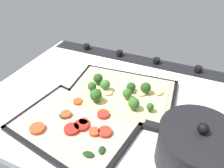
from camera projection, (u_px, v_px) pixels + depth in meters
The scene contains 7 objects.
ground_plane at pixel (111, 102), 71.52cm from camera, with size 82.85×63.44×3.00cm, color white.
stove_control_panel at pixel (137, 59), 91.20cm from camera, with size 79.54×7.00×2.60cm.
baking_tray_front at pixel (121, 94), 71.98cm from camera, with size 37.43×28.34×1.30cm.
broccoli_pizza at pixel (121, 92), 70.52cm from camera, with size 34.84×25.76×5.84cm.
baking_tray_back at pixel (74, 127), 60.12cm from camera, with size 36.45×29.03×1.30cm.
veggie_pizza_back at pixel (74, 125), 59.63cm from camera, with size 33.68×26.26×1.90cm.
cooking_pot at pixel (196, 148), 48.21cm from camera, with size 24.88×18.03×13.13cm.
Camera 1 is at (-21.74, 49.52, 45.71)cm, focal length 33.90 mm.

